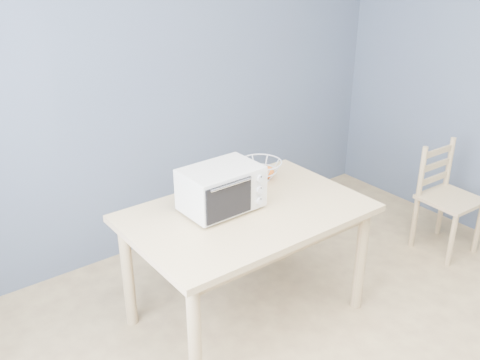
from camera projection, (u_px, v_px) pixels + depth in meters
room at (446, 179)px, 2.19m from camera, size 4.01×4.51×2.61m
dining_table at (247, 225)px, 3.16m from camera, size 1.40×0.90×0.75m
toaster_oven at (219, 189)px, 3.06m from camera, size 0.45×0.34×0.26m
fruit_basket at (260, 170)px, 3.50m from camera, size 0.34×0.34×0.13m
dining_chair at (446, 199)px, 4.01m from camera, size 0.40×0.40×0.83m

